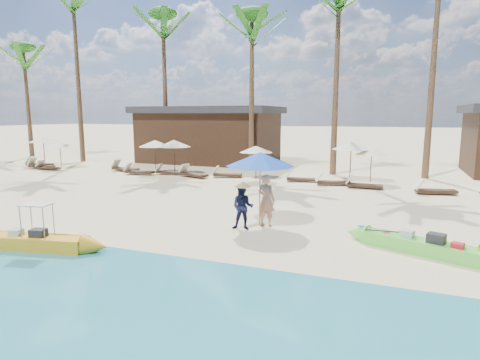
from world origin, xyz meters
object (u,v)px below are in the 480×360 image
at_px(green_canoe, 420,246).
at_px(yellow_canoe, 33,242).
at_px(blue_umbrella, 260,159).
at_px(tourist, 266,200).

relative_size(green_canoe, yellow_canoe, 0.93).
bearing_deg(green_canoe, yellow_canoe, -139.95).
bearing_deg(yellow_canoe, green_canoe, 7.96).
bearing_deg(blue_umbrella, tourist, -22.30).
distance_m(green_canoe, tourist, 4.85).
xyz_separation_m(yellow_canoe, blue_umbrella, (5.08, 4.68, 2.01)).
relative_size(tourist, blue_umbrella, 0.71).
distance_m(yellow_canoe, blue_umbrella, 7.19).
xyz_separation_m(green_canoe, blue_umbrella, (-4.94, 1.19, 2.02)).
relative_size(green_canoe, tourist, 2.63).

